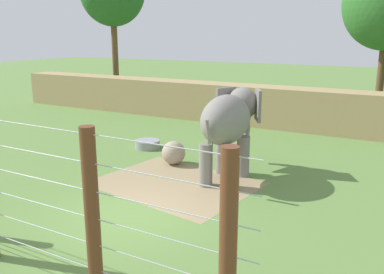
{
  "coord_description": "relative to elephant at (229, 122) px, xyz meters",
  "views": [
    {
      "loc": [
        6.61,
        -8.34,
        4.88
      ],
      "look_at": [
        -0.15,
        3.84,
        1.4
      ],
      "focal_mm": 38.64,
      "sensor_mm": 36.0,
      "label": 1
    }
  ],
  "objects": [
    {
      "name": "ground_plane",
      "position": [
        -1.08,
        -4.22,
        -2.0
      ],
      "size": [
        120.0,
        120.0,
        0.0
      ],
      "primitive_type": "plane",
      "color": "#5B7F3D"
    },
    {
      "name": "dirt_patch",
      "position": [
        -1.32,
        -1.39,
        -1.99
      ],
      "size": [
        5.58,
        4.65,
        0.01
      ],
      "primitive_type": "cube",
      "rotation": [
        0.0,
        0.0,
        -0.15
      ],
      "color": "#937F5B",
      "rests_on": "ground"
    },
    {
      "name": "embankment_wall",
      "position": [
        -1.08,
        8.8,
        -0.92
      ],
      "size": [
        36.0,
        1.8,
        2.14
      ],
      "primitive_type": "cube",
      "color": "tan",
      "rests_on": "ground"
    },
    {
      "name": "elephant",
      "position": [
        0.0,
        0.0,
        0.0
      ],
      "size": [
        1.72,
        4.07,
        3.01
      ],
      "color": "gray",
      "rests_on": "ground"
    },
    {
      "name": "enrichment_ball",
      "position": [
        -2.47,
        0.41,
        -1.54
      ],
      "size": [
        0.91,
        0.91,
        0.91
      ],
      "primitive_type": "sphere",
      "color": "gray",
      "rests_on": "ground"
    },
    {
      "name": "cable_fence",
      "position": [
        -1.0,
        -7.41,
        -0.31
      ],
      "size": [
        9.74,
        0.28,
        3.35
      ],
      "color": "brown",
      "rests_on": "ground"
    },
    {
      "name": "water_tub",
      "position": [
        -4.7,
        1.82,
        -1.81
      ],
      "size": [
        1.1,
        1.1,
        0.35
      ],
      "color": "gray",
      "rests_on": "ground"
    }
  ]
}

